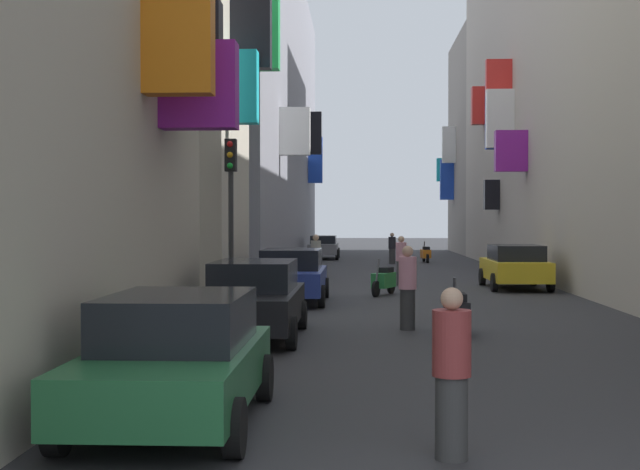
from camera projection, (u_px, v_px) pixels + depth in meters
name	position (u px, v px, depth m)	size (l,w,h in m)	color
ground_plane	(400.00, 277.00, 34.82)	(140.00, 140.00, 0.00)	#2D2D30
building_left_far	(243.00, 113.00, 47.08)	(7.28, 35.88, 16.34)	gray
building_right_mid_b	(538.00, 87.00, 46.55)	(6.71, 13.67, 19.01)	#B2A899
building_right_mid_c	(500.00, 145.00, 58.85)	(6.95, 10.88, 14.77)	gray
parked_car_grey	(323.00, 246.00, 50.46)	(1.84, 4.21, 1.36)	slate
parked_car_yellow	(515.00, 266.00, 28.83)	(1.97, 4.13, 1.47)	gold
parked_car_blue	(292.00, 275.00, 24.15)	(2.00, 4.27, 1.49)	navy
parked_car_green	(176.00, 357.00, 9.83)	(1.94, 4.03, 1.47)	#236638
parked_car_black	(254.00, 298.00, 16.92)	(1.91, 4.43, 1.51)	black
scooter_orange	(426.00, 254.00, 46.23)	(0.52, 1.88, 1.13)	orange
scooter_black	(457.00, 311.00, 17.47)	(0.45, 1.90, 1.13)	black
scooter_green	(384.00, 280.00, 26.36)	(0.80, 1.67, 1.13)	#287F3D
pedestrian_crossing	(401.00, 260.00, 30.54)	(0.52, 0.52, 1.73)	#3D3D3D
pedestrian_near_left	(316.00, 258.00, 32.17)	(0.40, 0.40, 1.76)	#333333
pedestrian_near_right	(392.00, 248.00, 44.75)	(0.41, 0.41, 1.62)	#353535
pedestrian_mid_street	(452.00, 374.00, 8.38)	(0.44, 0.44, 1.68)	#383838
pedestrian_far_away	(408.00, 288.00, 18.14)	(0.52, 0.52, 1.78)	#323232
traffic_light_near_corner	(231.00, 197.00, 19.97)	(0.26, 0.34, 4.20)	#2D2D2D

